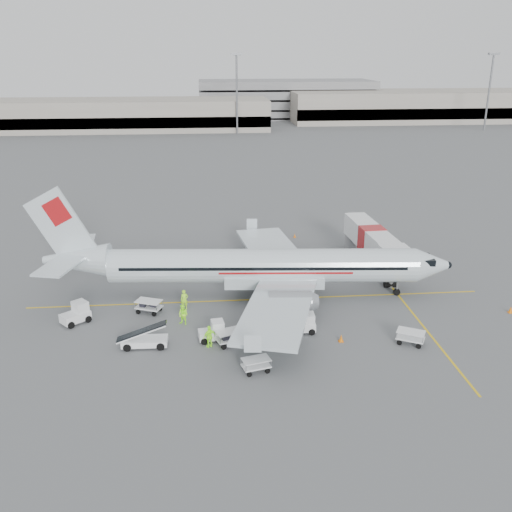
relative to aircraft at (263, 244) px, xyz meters
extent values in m
plane|color=#56595B|center=(-0.59, -0.89, -5.42)|extent=(360.00, 360.00, 0.00)
cube|color=yellow|center=(-0.59, -0.89, -5.41)|extent=(44.00, 0.20, 0.01)
cube|color=yellow|center=(13.41, -8.89, -5.41)|extent=(0.20, 20.00, 0.01)
cone|color=orange|center=(22.43, -5.96, -5.09)|extent=(0.40, 0.40, 0.66)
cone|color=orange|center=(6.01, 18.25, -5.15)|extent=(0.33, 0.33, 0.53)
cone|color=orange|center=(5.53, -10.00, -5.08)|extent=(0.41, 0.41, 0.67)
imported|color=#A4FC25|center=(-7.64, -2.39, -4.47)|extent=(0.73, 0.52, 1.89)
imported|color=#A4FC25|center=(-7.65, -5.64, -4.47)|extent=(1.16, 1.10, 1.90)
imported|color=#A4FC25|center=(-2.07, -7.11, -4.59)|extent=(1.08, 1.23, 1.65)
imported|color=#A4FC25|center=(-5.40, -9.95, -4.46)|extent=(1.21, 0.92, 1.91)
camera|label=1|loc=(-5.36, -51.51, 17.47)|focal=40.00mm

